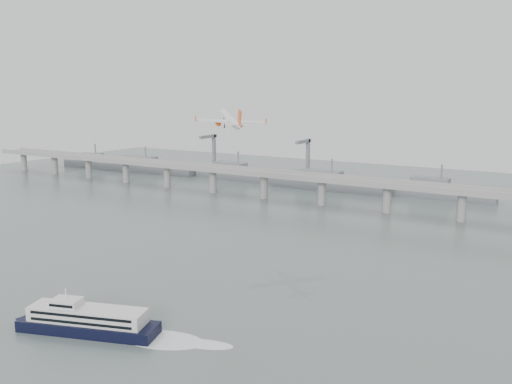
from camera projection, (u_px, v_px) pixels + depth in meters
The scene contains 5 objects.
ground at pixel (187, 298), 223.53m from camera, with size 900.00×900.00×0.00m, color slate.
bridge at pixel (359, 185), 389.21m from camera, with size 800.00×22.00×23.90m.
distant_fleet at pixel (231, 173), 524.43m from camera, with size 453.00×60.90×40.00m.
ferry at pixel (88, 321), 191.56m from camera, with size 80.94×34.02×15.75m.
airliner at pixel (230, 120), 279.57m from camera, with size 34.20×32.59×11.02m.
Camera 1 is at (133.76, -166.54, 84.14)m, focal length 38.00 mm.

